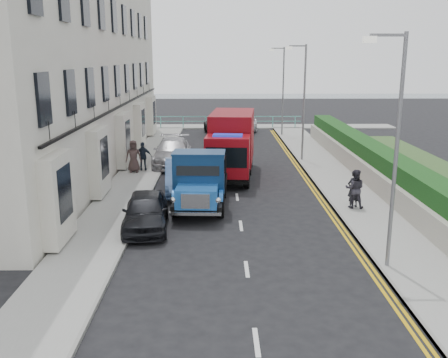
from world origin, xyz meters
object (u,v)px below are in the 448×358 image
Objects in this scene: lamp_near at (393,140)px; pedestrian_east_near at (353,189)px; lamp_mid at (302,96)px; lamp_far at (282,86)px; red_lorry at (231,143)px; bedford_lorry at (200,184)px; parked_car_front at (146,211)px.

lamp_near is 6.77m from pedestrian_east_near.
lamp_far is (0.00, 10.00, 0.00)m from lamp_mid.
lamp_mid is 1.06× the size of red_lorry.
lamp_mid is 1.00× the size of lamp_far.
lamp_near reaches higher than bedford_lorry.
red_lorry is (1.49, 6.28, 0.64)m from bedford_lorry.
lamp_far is 14.59m from red_lorry.
lamp_near is at bearing -64.95° from red_lorry.
bedford_lorry is at bearing -20.79° from pedestrian_east_near.
lamp_near is 1.00× the size of lamp_mid.
lamp_mid reaches higher than red_lorry.
lamp_far is 21.05m from bedford_lorry.
lamp_far is at bearing 66.06° from parked_car_front.
lamp_mid reaches higher than bedford_lorry.
red_lorry reaches higher than bedford_lorry.
lamp_mid is at bearing -107.44° from pedestrian_east_near.
lamp_far is at bearing 90.00° from lamp_mid.
lamp_mid is at bearing 52.89° from parked_car_front.
bedford_lorry is 0.82× the size of red_lorry.
lamp_near is at bearing -90.00° from lamp_mid.
lamp_near reaches higher than red_lorry.
red_lorry is at bearing 79.06° from bedford_lorry.
lamp_near is 1.00× the size of lamp_far.
red_lorry is at bearing 109.49° from lamp_near.
bedford_lorry is 6.48m from red_lorry.
bedford_lorry is (-5.82, 5.97, -2.84)m from lamp_near.
red_lorry is at bearing -72.58° from pedestrian_east_near.
bedford_lorry is 6.46m from pedestrian_east_near.
lamp_mid is at bearing -90.00° from lamp_far.
red_lorry reaches higher than parked_car_front.
pedestrian_east_near is (0.63, -20.00, -3.08)m from lamp_far.
bedford_lorry is at bearing -106.21° from lamp_far.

